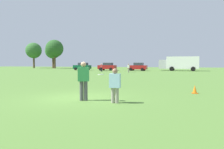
{
  "coord_description": "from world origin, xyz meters",
  "views": [
    {
      "loc": [
        4.6,
        -9.4,
        1.72
      ],
      "look_at": [
        1.49,
        0.73,
        1.15
      ],
      "focal_mm": 33.68,
      "sensor_mm": 36.0,
      "label": 1
    }
  ],
  "objects_px": {
    "player_defender": "(115,84)",
    "traffic_cone": "(195,89)",
    "parked_car_mid_left": "(107,67)",
    "parked_car_near_left": "(82,66)",
    "bystander_far_jogger": "(129,68)",
    "box_truck": "(180,63)",
    "parked_car_center": "(138,67)",
    "player_thrower": "(84,79)",
    "bystander_sideline_watcher": "(101,67)",
    "frisbee": "(101,74)"
  },
  "relations": [
    {
      "from": "player_defender",
      "to": "traffic_cone",
      "type": "height_order",
      "value": "player_defender"
    },
    {
      "from": "traffic_cone",
      "to": "parked_car_mid_left",
      "type": "height_order",
      "value": "parked_car_mid_left"
    },
    {
      "from": "frisbee",
      "to": "box_truck",
      "type": "xyz_separation_m",
      "value": [
        3.93,
        40.57,
        0.54
      ]
    },
    {
      "from": "parked_car_center",
      "to": "parked_car_mid_left",
      "type": "bearing_deg",
      "value": -179.39
    },
    {
      "from": "traffic_cone",
      "to": "player_defender",
      "type": "bearing_deg",
      "value": -130.86
    },
    {
      "from": "frisbee",
      "to": "parked_car_near_left",
      "type": "height_order",
      "value": "parked_car_near_left"
    },
    {
      "from": "parked_car_near_left",
      "to": "bystander_sideline_watcher",
      "type": "height_order",
      "value": "parked_car_near_left"
    },
    {
      "from": "player_thrower",
      "to": "parked_car_near_left",
      "type": "distance_m",
      "value": 42.38
    },
    {
      "from": "player_thrower",
      "to": "box_truck",
      "type": "relative_size",
      "value": 0.21
    },
    {
      "from": "bystander_sideline_watcher",
      "to": "parked_car_near_left",
      "type": "bearing_deg",
      "value": 138.41
    },
    {
      "from": "bystander_sideline_watcher",
      "to": "player_defender",
      "type": "bearing_deg",
      "value": -69.08
    },
    {
      "from": "frisbee",
      "to": "parked_car_mid_left",
      "type": "bearing_deg",
      "value": 107.93
    },
    {
      "from": "parked_car_near_left",
      "to": "parked_car_center",
      "type": "height_order",
      "value": "same"
    },
    {
      "from": "parked_car_near_left",
      "to": "parked_car_mid_left",
      "type": "height_order",
      "value": "same"
    },
    {
      "from": "player_defender",
      "to": "bystander_sideline_watcher",
      "type": "height_order",
      "value": "bystander_sideline_watcher"
    },
    {
      "from": "frisbee",
      "to": "bystander_sideline_watcher",
      "type": "bearing_deg",
      "value": 109.9
    },
    {
      "from": "player_defender",
      "to": "box_truck",
      "type": "height_order",
      "value": "box_truck"
    },
    {
      "from": "player_defender",
      "to": "traffic_cone",
      "type": "bearing_deg",
      "value": 49.14
    },
    {
      "from": "frisbee",
      "to": "bystander_sideline_watcher",
      "type": "distance_m",
      "value": 33.75
    },
    {
      "from": "bystander_sideline_watcher",
      "to": "player_thrower",
      "type": "bearing_deg",
      "value": -71.45
    },
    {
      "from": "frisbee",
      "to": "parked_car_mid_left",
      "type": "distance_m",
      "value": 40.14
    },
    {
      "from": "parked_car_near_left",
      "to": "bystander_far_jogger",
      "type": "bearing_deg",
      "value": -35.25
    },
    {
      "from": "parked_car_near_left",
      "to": "parked_car_mid_left",
      "type": "bearing_deg",
      "value": -0.7
    },
    {
      "from": "frisbee",
      "to": "bystander_far_jogger",
      "type": "height_order",
      "value": "bystander_far_jogger"
    },
    {
      "from": "parked_car_near_left",
      "to": "parked_car_center",
      "type": "xyz_separation_m",
      "value": [
        13.73,
        -0.0,
        0.0
      ]
    },
    {
      "from": "traffic_cone",
      "to": "parked_car_mid_left",
      "type": "bearing_deg",
      "value": 115.84
    },
    {
      "from": "traffic_cone",
      "to": "parked_car_mid_left",
      "type": "distance_m",
      "value": 38.17
    },
    {
      "from": "parked_car_near_left",
      "to": "parked_car_center",
      "type": "distance_m",
      "value": 13.73
    },
    {
      "from": "player_defender",
      "to": "parked_car_mid_left",
      "type": "relative_size",
      "value": 0.35
    },
    {
      "from": "parked_car_center",
      "to": "box_truck",
      "type": "distance_m",
      "value": 9.37
    },
    {
      "from": "player_defender",
      "to": "traffic_cone",
      "type": "relative_size",
      "value": 3.12
    },
    {
      "from": "bystander_far_jogger",
      "to": "box_truck",
      "type": "bearing_deg",
      "value": 53.15
    },
    {
      "from": "player_thrower",
      "to": "player_defender",
      "type": "height_order",
      "value": "player_thrower"
    },
    {
      "from": "box_truck",
      "to": "bystander_far_jogger",
      "type": "height_order",
      "value": "box_truck"
    },
    {
      "from": "box_truck",
      "to": "bystander_sideline_watcher",
      "type": "xyz_separation_m",
      "value": [
        -15.42,
        -8.83,
        -0.83
      ]
    },
    {
      "from": "frisbee",
      "to": "parked_car_near_left",
      "type": "xyz_separation_m",
      "value": [
        -18.85,
        38.27,
        -0.29
      ]
    },
    {
      "from": "parked_car_center",
      "to": "bystander_far_jogger",
      "type": "xyz_separation_m",
      "value": [
        0.03,
        -9.72,
        -0.01
      ]
    },
    {
      "from": "parked_car_center",
      "to": "bystander_far_jogger",
      "type": "height_order",
      "value": "parked_car_center"
    },
    {
      "from": "player_defender",
      "to": "parked_car_center",
      "type": "xyz_separation_m",
      "value": [
        -5.85,
        38.51,
        0.09
      ]
    },
    {
      "from": "traffic_cone",
      "to": "parked_car_mid_left",
      "type": "xyz_separation_m",
      "value": [
        -16.63,
        34.35,
        0.69
      ]
    },
    {
      "from": "frisbee",
      "to": "bystander_sideline_watcher",
      "type": "height_order",
      "value": "bystander_sideline_watcher"
    },
    {
      "from": "player_defender",
      "to": "frisbee",
      "type": "xyz_separation_m",
      "value": [
        -0.74,
        0.24,
        0.38
      ]
    },
    {
      "from": "frisbee",
      "to": "bystander_far_jogger",
      "type": "relative_size",
      "value": 0.17
    },
    {
      "from": "parked_car_center",
      "to": "bystander_far_jogger",
      "type": "distance_m",
      "value": 9.72
    },
    {
      "from": "player_defender",
      "to": "parked_car_near_left",
      "type": "xyz_separation_m",
      "value": [
        -19.59,
        38.51,
        0.09
      ]
    },
    {
      "from": "player_thrower",
      "to": "player_defender",
      "type": "relative_size",
      "value": 1.19
    },
    {
      "from": "player_thrower",
      "to": "bystander_far_jogger",
      "type": "xyz_separation_m",
      "value": [
        -4.27,
        28.62,
        -0.1
      ]
    },
    {
      "from": "parked_car_center",
      "to": "box_truck",
      "type": "xyz_separation_m",
      "value": [
        9.04,
        2.3,
        0.83
      ]
    },
    {
      "from": "parked_car_mid_left",
      "to": "bystander_sideline_watcher",
      "type": "distance_m",
      "value": 6.51
    },
    {
      "from": "player_thrower",
      "to": "parked_car_center",
      "type": "xyz_separation_m",
      "value": [
        -4.3,
        38.35,
        -0.08
      ]
    }
  ]
}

